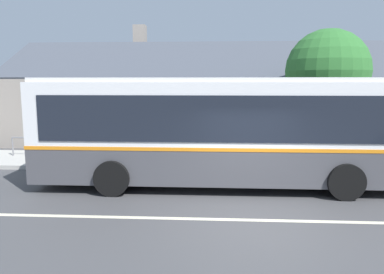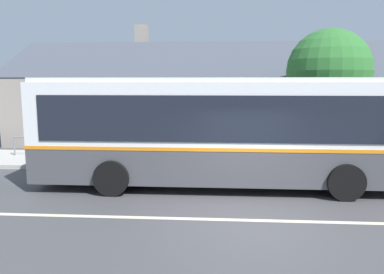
{
  "view_description": "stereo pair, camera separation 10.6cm",
  "coord_description": "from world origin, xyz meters",
  "px_view_note": "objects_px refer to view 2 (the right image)",
  "views": [
    {
      "loc": [
        -0.88,
        -8.27,
        3.15
      ],
      "look_at": [
        -1.57,
        3.21,
        1.44
      ],
      "focal_mm": 35.0,
      "sensor_mm": 36.0,
      "label": 1
    },
    {
      "loc": [
        -0.78,
        -8.27,
        3.15
      ],
      "look_at": [
        -1.57,
        3.21,
        1.44
      ],
      "focal_mm": 35.0,
      "sensor_mm": 36.0,
      "label": 2
    }
  ],
  "objects_px": {
    "bench_by_building": "(85,148)",
    "transit_bus": "(220,129)",
    "bike_rack": "(27,143)",
    "street_tree_primary": "(326,74)"
  },
  "relations": [
    {
      "from": "bench_by_building",
      "to": "street_tree_primary",
      "type": "height_order",
      "value": "street_tree_primary"
    },
    {
      "from": "transit_bus",
      "to": "bench_by_building",
      "type": "bearing_deg",
      "value": 150.98
    },
    {
      "from": "bench_by_building",
      "to": "bike_rack",
      "type": "xyz_separation_m",
      "value": [
        -2.6,
        0.48,
        0.11
      ]
    },
    {
      "from": "bench_by_building",
      "to": "bike_rack",
      "type": "relative_size",
      "value": 1.56
    },
    {
      "from": "bike_rack",
      "to": "street_tree_primary",
      "type": "bearing_deg",
      "value": 4.12
    },
    {
      "from": "street_tree_primary",
      "to": "bike_rack",
      "type": "relative_size",
      "value": 4.5
    },
    {
      "from": "transit_bus",
      "to": "bench_by_building",
      "type": "height_order",
      "value": "transit_bus"
    },
    {
      "from": "bike_rack",
      "to": "bench_by_building",
      "type": "bearing_deg",
      "value": -10.58
    },
    {
      "from": "transit_bus",
      "to": "bike_rack",
      "type": "relative_size",
      "value": 9.43
    },
    {
      "from": "bench_by_building",
      "to": "transit_bus",
      "type": "bearing_deg",
      "value": -29.02
    }
  ]
}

